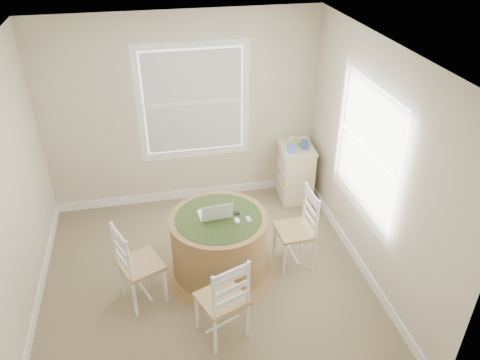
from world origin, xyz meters
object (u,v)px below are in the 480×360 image
object	(u,v)px
laptop	(215,214)
corner_chest	(295,172)
chair_near	(222,298)
round_table	(219,243)
chair_right	(295,230)
chair_left	(141,264)

from	to	relation	value
laptop	corner_chest	size ratio (longest dim) A/B	0.44
chair_near	laptop	xyz separation A→B (m)	(0.09, 0.91, 0.33)
round_table	chair_near	size ratio (longest dim) A/B	1.32
laptop	corner_chest	world-z (taller)	laptop
chair_right	corner_chest	distance (m)	1.45
chair_left	chair_right	distance (m)	1.74
chair_near	laptop	distance (m)	0.97
round_table	corner_chest	xyz separation A→B (m)	(1.31, 1.37, -0.02)
laptop	chair_right	bearing A→B (deg)	172.38
chair_left	chair_right	size ratio (longest dim) A/B	1.00
round_table	chair_right	world-z (taller)	chair_right
chair_left	chair_near	world-z (taller)	same
chair_left	chair_right	bearing A→B (deg)	-105.28
chair_left	chair_right	world-z (taller)	same
chair_left	chair_right	xyz separation A→B (m)	(1.73, 0.22, 0.00)
chair_right	laptop	size ratio (longest dim) A/B	2.67
round_table	laptop	distance (m)	0.38
chair_near	corner_chest	bearing A→B (deg)	-143.87
round_table	laptop	world-z (taller)	laptop
chair_left	corner_chest	distance (m)	2.70
chair_right	laptop	world-z (taller)	laptop
chair_near	chair_right	world-z (taller)	same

